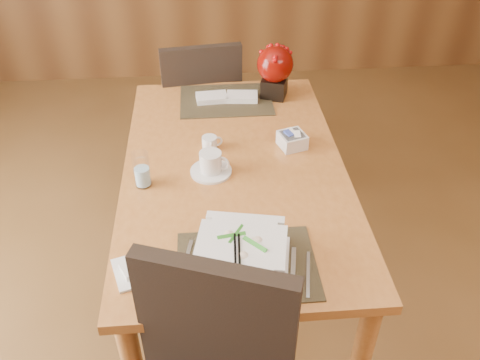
{
  "coord_description": "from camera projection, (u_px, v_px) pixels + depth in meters",
  "views": [
    {
      "loc": [
        -0.12,
        -1.07,
        1.97
      ],
      "look_at": [
        0.0,
        0.35,
        0.87
      ],
      "focal_mm": 38.0,
      "sensor_mm": 36.0,
      "label": 1
    }
  ],
  "objects": [
    {
      "name": "dining_table",
      "position": [
        234.0,
        185.0,
        2.13
      ],
      "size": [
        0.9,
        1.5,
        0.75
      ],
      "color": "#B76F32",
      "rests_on": "ground"
    },
    {
      "name": "placemat_near",
      "position": [
        247.0,
        265.0,
        1.64
      ],
      "size": [
        0.45,
        0.33,
        0.01
      ],
      "primitive_type": "cube",
      "color": "black",
      "rests_on": "dining_table"
    },
    {
      "name": "placemat_far",
      "position": [
        226.0,
        100.0,
        2.51
      ],
      "size": [
        0.45,
        0.33,
        0.01
      ],
      "primitive_type": "cube",
      "color": "black",
      "rests_on": "dining_table"
    },
    {
      "name": "soup_setting",
      "position": [
        241.0,
        257.0,
        1.59
      ],
      "size": [
        0.35,
        0.35,
        0.12
      ],
      "rotation": [
        0.0,
        0.0,
        -0.2
      ],
      "color": "silver",
      "rests_on": "dining_table"
    },
    {
      "name": "coffee_cup",
      "position": [
        211.0,
        164.0,
        2.01
      ],
      "size": [
        0.17,
        0.17,
        0.09
      ],
      "rotation": [
        0.0,
        0.0,
        -0.37
      ],
      "color": "silver",
      "rests_on": "dining_table"
    },
    {
      "name": "water_glass",
      "position": [
        142.0,
        169.0,
        1.93
      ],
      "size": [
        0.08,
        0.08,
        0.15
      ],
      "primitive_type": "cylinder",
      "rotation": [
        0.0,
        0.0,
        0.23
      ],
      "color": "silver",
      "rests_on": "dining_table"
    },
    {
      "name": "creamer_jug",
      "position": [
        209.0,
        143.0,
        2.15
      ],
      "size": [
        0.1,
        0.1,
        0.06
      ],
      "primitive_type": null,
      "rotation": [
        0.0,
        0.0,
        0.21
      ],
      "color": "silver",
      "rests_on": "dining_table"
    },
    {
      "name": "sugar_caddy",
      "position": [
        292.0,
        140.0,
        2.17
      ],
      "size": [
        0.13,
        0.13,
        0.06
      ],
      "primitive_type": "cube",
      "rotation": [
        0.0,
        0.0,
        0.3
      ],
      "color": "silver",
      "rests_on": "dining_table"
    },
    {
      "name": "berry_decor",
      "position": [
        275.0,
        69.0,
        2.46
      ],
      "size": [
        0.18,
        0.18,
        0.26
      ],
      "rotation": [
        0.0,
        0.0,
        -0.33
      ],
      "color": "black",
      "rests_on": "dining_table"
    },
    {
      "name": "napkins_far",
      "position": [
        229.0,
        97.0,
        2.5
      ],
      "size": [
        0.3,
        0.12,
        0.03
      ],
      "primitive_type": null,
      "rotation": [
        0.0,
        0.0,
        -0.03
      ],
      "color": "silver",
      "rests_on": "dining_table"
    },
    {
      "name": "bread_plate",
      "position": [
        138.0,
        270.0,
        1.62
      ],
      "size": [
        0.18,
        0.18,
        0.01
      ],
      "primitive_type": "cube",
      "rotation": [
        0.0,
        0.0,
        0.31
      ],
      "color": "silver",
      "rests_on": "dining_table"
    },
    {
      "name": "far_chair",
      "position": [
        201.0,
        108.0,
        2.89
      ],
      "size": [
        0.49,
        0.49,
        0.95
      ],
      "rotation": [
        0.0,
        0.0,
        3.27
      ],
      "color": "black",
      "rests_on": "ground"
    }
  ]
}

